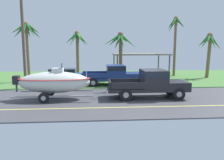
# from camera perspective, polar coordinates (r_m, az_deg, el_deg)

# --- Properties ---
(ground) EXTENTS (36.00, 22.00, 0.11)m
(ground) POSITION_cam_1_polar(r_m,az_deg,el_deg) (22.94, 3.15, -0.24)
(ground) COLOR #424247
(pickup_truck_towing) EXTENTS (5.45, 2.05, 1.89)m
(pickup_truck_towing) POSITION_cam_1_polar(r_m,az_deg,el_deg) (15.36, 10.32, -0.59)
(pickup_truck_towing) COLOR black
(pickup_truck_towing) RESTS_ON ground
(boat_on_trailer) EXTENTS (6.01, 2.28, 2.38)m
(boat_on_trailer) POSITION_cam_1_polar(r_m,az_deg,el_deg) (15.10, -14.47, -0.51)
(boat_on_trailer) COLOR gray
(boat_on_trailer) RESTS_ON ground
(parked_pickup_background) EXTENTS (5.51, 2.13, 1.82)m
(parked_pickup_background) POSITION_cam_1_polar(r_m,az_deg,el_deg) (20.13, 0.83, 1.54)
(parked_pickup_background) COLOR navy
(parked_pickup_background) RESTS_ON ground
(parked_sedan_near) EXTENTS (4.38, 1.92, 1.38)m
(parked_sedan_near) POSITION_cam_1_polar(r_m,az_deg,el_deg) (22.02, -11.91, 1.03)
(parked_sedan_near) COLOR #234C89
(parked_sedan_near) RESTS_ON ground
(carport_awning) EXTENTS (6.26, 4.80, 2.67)m
(carport_awning) POSITION_cam_1_polar(r_m,az_deg,el_deg) (26.82, 7.08, 6.41)
(carport_awning) COLOR #4C4238
(carport_awning) RESTS_ON ground
(palm_tree_near_left) EXTENTS (2.30, 2.74, 6.94)m
(palm_tree_near_left) POSITION_cam_1_polar(r_m,az_deg,el_deg) (27.57, 15.80, 12.10)
(palm_tree_near_left) COLOR brown
(palm_tree_near_left) RESTS_ON ground
(palm_tree_near_right) EXTENTS (2.96, 3.16, 5.30)m
(palm_tree_near_right) POSITION_cam_1_polar(r_m,az_deg,el_deg) (26.68, -8.77, 9.54)
(palm_tree_near_right) COLOR brown
(palm_tree_near_right) RESTS_ON ground
(palm_tree_mid) EXTENTS (2.72, 2.90, 5.83)m
(palm_tree_mid) POSITION_cam_1_polar(r_m,az_deg,el_deg) (23.45, -20.86, 10.73)
(palm_tree_mid) COLOR brown
(palm_tree_mid) RESTS_ON ground
(palm_tree_far_left) EXTENTS (2.62, 2.69, 4.98)m
(palm_tree_far_left) POSITION_cam_1_polar(r_m,az_deg,el_deg) (26.81, 23.55, 8.31)
(palm_tree_far_left) COLOR brown
(palm_tree_far_left) RESTS_ON ground
(palm_tree_far_right) EXTENTS (3.56, 3.02, 4.96)m
(palm_tree_far_right) POSITION_cam_1_polar(r_m,az_deg,el_deg) (23.04, 2.27, 9.22)
(palm_tree_far_right) COLOR brown
(palm_tree_far_right) RESTS_ON ground
(utility_pole) EXTENTS (0.24, 1.80, 8.71)m
(utility_pole) POSITION_cam_1_polar(r_m,az_deg,el_deg) (19.79, -21.67, 10.99)
(utility_pole) COLOR brown
(utility_pole) RESTS_ON ground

